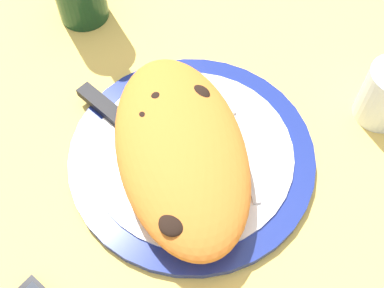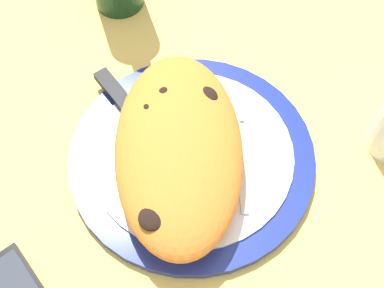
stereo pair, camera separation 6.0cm
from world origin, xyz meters
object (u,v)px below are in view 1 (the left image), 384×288
Objects in this scene: calzone at (181,150)px; knife at (119,119)px; fork at (234,133)px; plate at (192,155)px.

calzone is 1.51× the size of knife.
fork is 0.89× the size of knife.
plate is 10.60cm from knife.
fork is at bearing -78.71° from plate.
fork reaches higher than plate.
fork is (1.19, -5.94, 1.00)cm from plate.
plate is 6.14cm from fork.
plate is 1.64× the size of knife.
fork is 14.95cm from knife.
fork is (2.38, -7.65, -3.09)cm from calzone.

